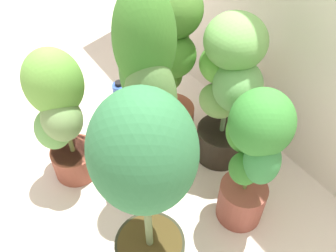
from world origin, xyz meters
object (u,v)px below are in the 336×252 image
at_px(potted_plant_back_left, 169,59).
at_px(potted_plant_front_right, 145,185).
at_px(potted_plant_center, 147,92).
at_px(potted_plant_front_left, 60,112).
at_px(nutrient_bottle, 121,101).
at_px(potted_plant_back_center, 229,85).
at_px(potted_plant_back_right, 252,155).

relative_size(potted_plant_back_left, potted_plant_front_right, 0.96).
distance_m(potted_plant_center, potted_plant_front_right, 0.39).
bearing_deg(potted_plant_center, potted_plant_front_left, -139.07).
bearing_deg(nutrient_bottle, potted_plant_back_left, 30.26).
xyz_separation_m(potted_plant_back_center, potted_plant_front_right, (0.32, -0.63, 0.08)).
bearing_deg(potted_plant_center, potted_plant_back_center, 88.48).
distance_m(potted_plant_back_left, nutrient_bottle, 0.50).
xyz_separation_m(potted_plant_center, potted_plant_back_left, (-0.27, 0.28, -0.11)).
height_order(potted_plant_center, potted_plant_back_center, potted_plant_center).
xyz_separation_m(potted_plant_front_left, nutrient_bottle, (-0.23, 0.40, -0.29)).
distance_m(potted_plant_back_left, potted_plant_front_right, 0.78).
distance_m(potted_plant_center, nutrient_bottle, 0.75).
relative_size(potted_plant_center, potted_plant_back_right, 1.43).
relative_size(potted_plant_back_right, nutrient_bottle, 2.72).
bearing_deg(potted_plant_center, potted_plant_back_right, 36.95).
relative_size(potted_plant_back_right, potted_plant_front_right, 0.78).
xyz_separation_m(potted_plant_center, potted_plant_back_right, (0.35, 0.26, -0.20)).
xyz_separation_m(potted_plant_front_right, nutrient_bottle, (-0.87, 0.33, -0.43)).
distance_m(potted_plant_back_center, potted_plant_back_right, 0.38).
bearing_deg(potted_plant_back_center, nutrient_bottle, -151.65).
bearing_deg(potted_plant_back_left, potted_plant_back_right, -1.90).
distance_m(potted_plant_center, potted_plant_back_left, 0.41).
relative_size(potted_plant_back_center, potted_plant_back_right, 1.12).
bearing_deg(potted_plant_front_right, potted_plant_back_right, 87.39).
distance_m(potted_plant_back_left, potted_plant_front_left, 0.57).
bearing_deg(potted_plant_back_right, potted_plant_back_left, 178.10).
xyz_separation_m(potted_plant_center, nutrient_bottle, (-0.54, 0.13, -0.50)).
height_order(potted_plant_back_right, potted_plant_front_left, potted_plant_front_left).
distance_m(potted_plant_front_right, nutrient_bottle, 1.03).
xyz_separation_m(potted_plant_back_center, potted_plant_back_left, (-0.28, -0.14, 0.04)).
bearing_deg(potted_plant_front_right, potted_plant_center, 147.69).
distance_m(potted_plant_back_center, potted_plant_front_left, 0.77).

